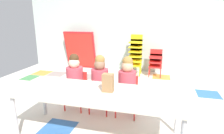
{
  "coord_description": "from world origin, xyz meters",
  "views": [
    {
      "loc": [
        0.83,
        -2.86,
        1.46
      ],
      "look_at": [
        0.25,
        -0.65,
        0.85
      ],
      "focal_mm": 29.76,
      "sensor_mm": 36.0,
      "label": 1
    }
  ],
  "objects_px": {
    "craft_table": "(97,95)",
    "paper_plate_near_edge": "(44,88)",
    "kid_chair_red_stack": "(156,61)",
    "seated_child_near_camera": "(75,77)",
    "seated_child_middle_seat": "(100,79)",
    "donut_powdered_on_plate": "(44,87)",
    "paper_bag_brown": "(108,83)",
    "seated_child_far_right": "(127,81)",
    "kid_chair_yellow_stack": "(136,53)",
    "paper_plate_center_table": "(71,89)",
    "folded_activity_table": "(80,50)"
  },
  "relations": [
    {
      "from": "paper_plate_near_edge",
      "to": "donut_powdered_on_plate",
      "type": "bearing_deg",
      "value": 90.0
    },
    {
      "from": "craft_table",
      "to": "seated_child_far_right",
      "type": "height_order",
      "value": "seated_child_far_right"
    },
    {
      "from": "seated_child_far_right",
      "to": "donut_powdered_on_plate",
      "type": "xyz_separation_m",
      "value": [
        -0.94,
        -0.67,
        0.07
      ]
    },
    {
      "from": "seated_child_middle_seat",
      "to": "kid_chair_yellow_stack",
      "type": "bearing_deg",
      "value": 83.42
    },
    {
      "from": "kid_chair_red_stack",
      "to": "seated_child_middle_seat",
      "type": "bearing_deg",
      "value": -109.4
    },
    {
      "from": "paper_bag_brown",
      "to": "donut_powdered_on_plate",
      "type": "bearing_deg",
      "value": -171.17
    },
    {
      "from": "kid_chair_yellow_stack",
      "to": "donut_powdered_on_plate",
      "type": "relative_size",
      "value": 9.03
    },
    {
      "from": "seated_child_middle_seat",
      "to": "paper_bag_brown",
      "type": "distance_m",
      "value": 0.63
    },
    {
      "from": "kid_chair_red_stack",
      "to": "paper_plate_near_edge",
      "type": "distance_m",
      "value": 3.12
    },
    {
      "from": "kid_chair_red_stack",
      "to": "seated_child_near_camera",
      "type": "bearing_deg",
      "value": -118.59
    },
    {
      "from": "craft_table",
      "to": "kid_chair_yellow_stack",
      "type": "xyz_separation_m",
      "value": [
        0.09,
        2.76,
        0.03
      ]
    },
    {
      "from": "craft_table",
      "to": "donut_powdered_on_plate",
      "type": "relative_size",
      "value": 18.16
    },
    {
      "from": "donut_powdered_on_plate",
      "to": "folded_activity_table",
      "type": "bearing_deg",
      "value": 106.06
    },
    {
      "from": "craft_table",
      "to": "paper_plate_center_table",
      "type": "distance_m",
      "value": 0.34
    },
    {
      "from": "kid_chair_red_stack",
      "to": "folded_activity_table",
      "type": "distance_m",
      "value": 2.18
    },
    {
      "from": "kid_chair_red_stack",
      "to": "paper_plate_near_edge",
      "type": "relative_size",
      "value": 3.78
    },
    {
      "from": "seated_child_near_camera",
      "to": "paper_plate_center_table",
      "type": "height_order",
      "value": "seated_child_near_camera"
    },
    {
      "from": "paper_plate_near_edge",
      "to": "paper_plate_center_table",
      "type": "bearing_deg",
      "value": 11.52
    },
    {
      "from": "seated_child_near_camera",
      "to": "donut_powdered_on_plate",
      "type": "relative_size",
      "value": 7.97
    },
    {
      "from": "craft_table",
      "to": "seated_child_near_camera",
      "type": "height_order",
      "value": "seated_child_near_camera"
    },
    {
      "from": "paper_bag_brown",
      "to": "paper_plate_center_table",
      "type": "distance_m",
      "value": 0.47
    },
    {
      "from": "seated_child_near_camera",
      "to": "folded_activity_table",
      "type": "distance_m",
      "value": 2.57
    },
    {
      "from": "craft_table",
      "to": "folded_activity_table",
      "type": "bearing_deg",
      "value": 117.61
    },
    {
      "from": "seated_child_middle_seat",
      "to": "paper_plate_near_edge",
      "type": "bearing_deg",
      "value": -127.59
    },
    {
      "from": "kid_chair_red_stack",
      "to": "paper_bag_brown",
      "type": "xyz_separation_m",
      "value": [
        -0.48,
        -2.72,
        0.31
      ]
    },
    {
      "from": "kid_chair_yellow_stack",
      "to": "seated_child_near_camera",
      "type": "bearing_deg",
      "value": -107.11
    },
    {
      "from": "seated_child_far_right",
      "to": "paper_plate_center_table",
      "type": "relative_size",
      "value": 5.1
    },
    {
      "from": "paper_plate_near_edge",
      "to": "seated_child_middle_seat",
      "type": "bearing_deg",
      "value": 52.41
    },
    {
      "from": "craft_table",
      "to": "paper_plate_center_table",
      "type": "relative_size",
      "value": 11.62
    },
    {
      "from": "paper_bag_brown",
      "to": "craft_table",
      "type": "bearing_deg",
      "value": -161.97
    },
    {
      "from": "seated_child_middle_seat",
      "to": "paper_bag_brown",
      "type": "height_order",
      "value": "seated_child_middle_seat"
    },
    {
      "from": "seated_child_far_right",
      "to": "kid_chair_red_stack",
      "type": "relative_size",
      "value": 1.35
    },
    {
      "from": "paper_bag_brown",
      "to": "donut_powdered_on_plate",
      "type": "xyz_separation_m",
      "value": [
        -0.8,
        -0.12,
        -0.08
      ]
    },
    {
      "from": "kid_chair_yellow_stack",
      "to": "paper_bag_brown",
      "type": "relative_size",
      "value": 4.73
    },
    {
      "from": "donut_powdered_on_plate",
      "to": "paper_bag_brown",
      "type": "bearing_deg",
      "value": 8.83
    },
    {
      "from": "seated_child_near_camera",
      "to": "donut_powdered_on_plate",
      "type": "xyz_separation_m",
      "value": [
        -0.1,
        -0.67,
        0.07
      ]
    },
    {
      "from": "craft_table",
      "to": "paper_plate_near_edge",
      "type": "relative_size",
      "value": 11.62
    },
    {
      "from": "seated_child_middle_seat",
      "to": "seated_child_far_right",
      "type": "bearing_deg",
      "value": 0.0
    },
    {
      "from": "craft_table",
      "to": "kid_chair_red_stack",
      "type": "xyz_separation_m",
      "value": [
        0.61,
        2.76,
        -0.16
      ]
    },
    {
      "from": "seated_child_middle_seat",
      "to": "paper_plate_near_edge",
      "type": "distance_m",
      "value": 0.85
    },
    {
      "from": "seated_child_near_camera",
      "to": "paper_bag_brown",
      "type": "relative_size",
      "value": 4.17
    },
    {
      "from": "paper_plate_near_edge",
      "to": "folded_activity_table",
      "type": "bearing_deg",
      "value": 106.06
    },
    {
      "from": "paper_plate_center_table",
      "to": "kid_chair_red_stack",
      "type": "bearing_deg",
      "value": 71.28
    },
    {
      "from": "paper_bag_brown",
      "to": "donut_powdered_on_plate",
      "type": "height_order",
      "value": "paper_bag_brown"
    },
    {
      "from": "seated_child_middle_seat",
      "to": "donut_powdered_on_plate",
      "type": "xyz_separation_m",
      "value": [
        -0.52,
        -0.67,
        0.07
      ]
    },
    {
      "from": "craft_table",
      "to": "paper_plate_center_table",
      "type": "bearing_deg",
      "value": -177.67
    },
    {
      "from": "seated_child_near_camera",
      "to": "paper_plate_near_edge",
      "type": "xyz_separation_m",
      "value": [
        -0.1,
        -0.67,
        0.05
      ]
    },
    {
      "from": "craft_table",
      "to": "kid_chair_red_stack",
      "type": "relative_size",
      "value": 3.08
    },
    {
      "from": "folded_activity_table",
      "to": "paper_plate_center_table",
      "type": "xyz_separation_m",
      "value": [
        1.22,
        -2.98,
        0.06
      ]
    },
    {
      "from": "seated_child_far_right",
      "to": "paper_plate_center_table",
      "type": "distance_m",
      "value": 0.85
    }
  ]
}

